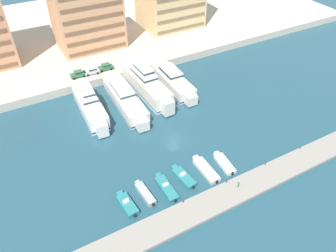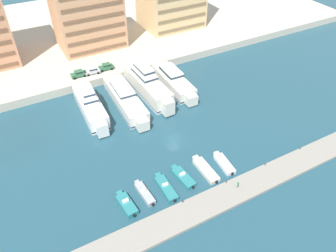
# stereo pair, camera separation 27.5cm
# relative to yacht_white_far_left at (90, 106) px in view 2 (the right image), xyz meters

# --- Properties ---
(ground_plane) EXTENTS (400.00, 400.00, 0.00)m
(ground_plane) POSITION_rel_yacht_white_far_left_xyz_m (13.00, -17.32, -2.44)
(ground_plane) COLOR #234C5B
(quay_promenade) EXTENTS (180.00, 70.00, 2.29)m
(quay_promenade) POSITION_rel_yacht_white_far_left_xyz_m (13.00, 45.99, -1.29)
(quay_promenade) COLOR beige
(quay_promenade) RESTS_ON ground
(pier_dock) EXTENTS (120.00, 5.29, 0.63)m
(pier_dock) POSITION_rel_yacht_white_far_left_xyz_m (13.00, -35.91, -2.12)
(pier_dock) COLOR gray
(pier_dock) RESTS_ON ground
(yacht_white_far_left) EXTENTS (5.17, 19.30, 8.33)m
(yacht_white_far_left) POSITION_rel_yacht_white_far_left_xyz_m (0.00, 0.00, 0.00)
(yacht_white_far_left) COLOR white
(yacht_white_far_left) RESTS_ON ground
(yacht_ivory_left) EXTENTS (5.62, 22.83, 6.31)m
(yacht_ivory_left) POSITION_rel_yacht_white_far_left_xyz_m (8.70, -0.60, -0.59)
(yacht_ivory_left) COLOR silver
(yacht_ivory_left) RESTS_ON ground
(yacht_ivory_mid_left) EXTENTS (5.52, 22.31, 9.14)m
(yacht_ivory_mid_left) POSITION_rel_yacht_white_far_left_xyz_m (15.71, 1.32, 0.34)
(yacht_ivory_mid_left) COLOR silver
(yacht_ivory_mid_left) RESTS_ON ground
(yacht_ivory_center_left) EXTENTS (5.24, 19.93, 6.45)m
(yacht_ivory_center_left) POSITION_rel_yacht_white_far_left_xyz_m (23.25, 0.96, -0.56)
(yacht_ivory_center_left) COLOR silver
(yacht_ivory_center_left) RESTS_ON ground
(motorboat_teal_far_left) EXTENTS (2.45, 6.23, 1.57)m
(motorboat_teal_far_left) POSITION_rel_yacht_white_far_left_xyz_m (-3.17, -29.03, -1.87)
(motorboat_teal_far_left) COLOR teal
(motorboat_teal_far_left) RESTS_ON ground
(motorboat_grey_left) EXTENTS (1.88, 6.53, 1.37)m
(motorboat_grey_left) POSITION_rel_yacht_white_far_left_xyz_m (0.73, -28.30, -1.94)
(motorboat_grey_left) COLOR #9EA3A8
(motorboat_grey_left) RESTS_ON ground
(motorboat_teal_mid_left) EXTENTS (2.06, 7.41, 1.19)m
(motorboat_teal_mid_left) POSITION_rel_yacht_white_far_left_xyz_m (4.84, -28.95, -2.01)
(motorboat_teal_mid_left) COLOR teal
(motorboat_teal_mid_left) RESTS_ON ground
(motorboat_teal_center_left) EXTENTS (2.61, 6.77, 1.28)m
(motorboat_teal_center_left) POSITION_rel_yacht_white_far_left_xyz_m (8.99, -28.23, -2.00)
(motorboat_teal_center_left) COLOR teal
(motorboat_teal_center_left) RESTS_ON ground
(motorboat_cream_center) EXTENTS (2.17, 7.97, 0.87)m
(motorboat_cream_center) POSITION_rel_yacht_white_far_left_xyz_m (13.89, -28.72, -2.02)
(motorboat_cream_center) COLOR beige
(motorboat_cream_center) RESTS_ON ground
(motorboat_white_center_right) EXTENTS (2.46, 6.73, 0.87)m
(motorboat_white_center_right) POSITION_rel_yacht_white_far_left_xyz_m (18.10, -29.10, -2.02)
(motorboat_white_center_right) COLOR white
(motorboat_white_center_right) RESTS_ON ground
(car_green_far_left) EXTENTS (4.11, 1.94, 1.80)m
(car_green_far_left) POSITION_rel_yacht_white_far_left_xyz_m (1.56, 14.39, 0.83)
(car_green_far_left) COLOR #2D6642
(car_green_far_left) RESTS_ON quay_promenade
(car_silver_left) EXTENTS (4.23, 2.19, 1.80)m
(car_silver_left) POSITION_rel_yacht_white_far_left_xyz_m (5.34, 14.17, 0.83)
(car_silver_left) COLOR #B7BCC1
(car_silver_left) RESTS_ON quay_promenade
(car_green_mid_left) EXTENTS (4.19, 2.11, 1.80)m
(car_green_mid_left) POSITION_rel_yacht_white_far_left_xyz_m (9.35, 14.45, 0.83)
(car_green_mid_left) COLOR #2D6642
(car_green_mid_left) RESTS_ON quay_promenade
(apartment_block_left) EXTENTS (19.31, 14.31, 21.47)m
(apartment_block_left) POSITION_rel_yacht_white_far_left_xyz_m (10.75, 31.12, 9.64)
(apartment_block_left) COLOR tan
(apartment_block_left) RESTS_ON quay_promenade
(pedestrian_near_edge) EXTENTS (0.41, 0.52, 1.57)m
(pedestrian_near_edge) POSITION_rel_yacht_white_far_left_xyz_m (16.62, -35.39, -0.88)
(pedestrian_near_edge) COLOR #282D3D
(pedestrian_near_edge) RESTS_ON pier_dock
(bollard_west) EXTENTS (0.20, 0.20, 0.61)m
(bollard_west) POSITION_rel_yacht_white_far_left_xyz_m (5.82, -33.51, -1.48)
(bollard_west) COLOR #2D2D33
(bollard_west) RESTS_ON pier_dock
(bollard_west_mid) EXTENTS (0.20, 0.20, 0.61)m
(bollard_west_mid) POSITION_rel_yacht_white_far_left_xyz_m (15.37, -33.51, -1.48)
(bollard_west_mid) COLOR #2D2D33
(bollard_west_mid) RESTS_ON pier_dock
(bollard_east_mid) EXTENTS (0.20, 0.20, 0.61)m
(bollard_east_mid) POSITION_rel_yacht_white_far_left_xyz_m (24.91, -33.51, -1.48)
(bollard_east_mid) COLOR #2D2D33
(bollard_east_mid) RESTS_ON pier_dock
(bollard_east) EXTENTS (0.20, 0.20, 0.61)m
(bollard_east) POSITION_rel_yacht_white_far_left_xyz_m (34.45, -33.51, -1.48)
(bollard_east) COLOR #2D2D33
(bollard_east) RESTS_ON pier_dock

